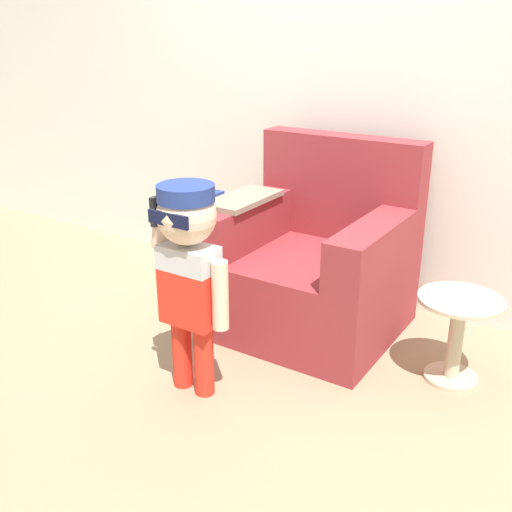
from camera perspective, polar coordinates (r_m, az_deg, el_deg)
name	(u,v)px	position (r m, az deg, el deg)	size (l,w,h in m)	color
ground_plane	(266,334)	(3.36, 0.98, -7.42)	(10.00, 10.00, 0.00)	#998466
wall_back	(339,81)	(3.65, 7.89, 16.19)	(10.00, 0.05, 2.60)	silver
armchair	(313,266)	(3.33, 5.48, -0.92)	(0.97, 0.89, 1.03)	maroon
person_child	(189,259)	(2.61, -6.40, -0.26)	(0.40, 0.30, 0.99)	red
side_table	(457,331)	(2.99, 18.57, -6.75)	(0.39, 0.39, 0.43)	beige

